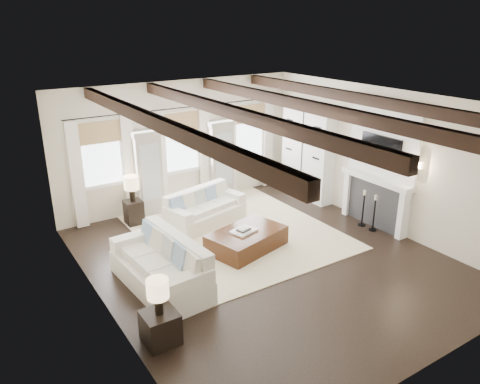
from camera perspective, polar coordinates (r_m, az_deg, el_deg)
ground at (r=9.61m, az=3.19°, el=-8.24°), size 7.50×7.50×0.00m
room_shell at (r=9.98m, az=3.86°, el=4.58°), size 6.54×7.54×3.22m
area_rug at (r=10.87m, az=-0.89°, el=-4.59°), size 4.00×4.87×0.02m
sofa_back at (r=11.13m, az=-4.45°, el=-2.20°), size 2.08×1.31×0.83m
sofa_left at (r=8.67m, az=-9.34°, el=-9.02°), size 1.15×2.28×0.95m
ottoman at (r=9.92m, az=0.80°, el=-5.88°), size 1.80×1.37×0.42m
tray at (r=9.79m, az=0.45°, el=-4.77°), size 0.58×0.49×0.04m
book_lower at (r=9.76m, az=0.44°, el=-4.58°), size 0.30×0.26×0.04m
book_upper at (r=9.72m, az=0.43°, el=-4.48°), size 0.26×0.22×0.03m
side_table_front at (r=7.40m, az=-9.69°, el=-15.96°), size 0.51×0.51×0.51m
lamp_front at (r=7.04m, az=-10.00°, el=-11.76°), size 0.33×0.33×0.57m
side_table_back at (r=11.35m, az=-12.81°, el=-2.44°), size 0.39×0.39×0.59m
lamp_back at (r=11.10m, az=-13.09°, el=0.93°), size 0.35×0.35×0.61m
candlestick_near at (r=11.14m, az=16.01°, el=-2.82°), size 0.18×0.18×0.87m
candlestick_far at (r=11.34m, az=14.76°, el=-2.25°), size 0.18×0.18×0.88m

